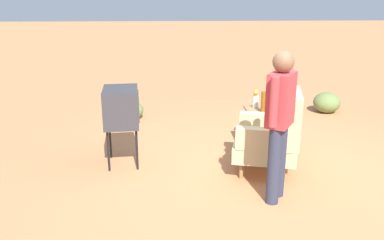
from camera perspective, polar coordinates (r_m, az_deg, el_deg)
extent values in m
plane|color=#C17A4C|center=(5.32, 10.03, -7.24)|extent=(60.00, 60.00, 0.00)
cylinder|color=#937047|center=(5.57, 7.28, -4.75)|extent=(0.05, 0.05, 0.22)
cylinder|color=#937047|center=(5.08, 6.90, -6.97)|extent=(0.05, 0.05, 0.22)
cylinder|color=#937047|center=(5.57, 12.77, -5.05)|extent=(0.05, 0.05, 0.22)
cylinder|color=#937047|center=(5.08, 12.94, -7.29)|extent=(0.05, 0.05, 0.22)
cube|color=#CCB784|center=(5.24, 10.09, -3.86)|extent=(0.92, 0.92, 0.20)
cube|color=#CCB784|center=(5.12, 13.92, 0.35)|extent=(0.78, 0.33, 0.64)
cube|color=#CCB784|center=(5.47, 10.27, -0.41)|extent=(0.30, 0.70, 0.26)
cube|color=#CCB784|center=(4.86, 10.17, -2.67)|extent=(0.30, 0.70, 0.26)
cylinder|color=black|center=(6.17, 7.71, -0.87)|extent=(0.04, 0.04, 0.56)
cylinder|color=black|center=(5.75, 8.51, -2.25)|extent=(0.04, 0.04, 0.56)
cylinder|color=black|center=(6.26, 11.74, -0.79)|extent=(0.04, 0.04, 0.56)
cylinder|color=black|center=(5.85, 12.82, -2.15)|extent=(0.04, 0.04, 0.56)
cube|color=#937047|center=(5.92, 10.35, 1.23)|extent=(0.56, 0.56, 0.03)
cylinder|color=black|center=(5.28, -7.73, -4.11)|extent=(0.03, 0.03, 0.55)
cylinder|color=black|center=(5.69, -7.77, -2.50)|extent=(0.03, 0.03, 0.55)
cylinder|color=black|center=(5.29, -11.63, -4.26)|extent=(0.03, 0.03, 0.55)
cylinder|color=black|center=(5.70, -11.39, -2.65)|extent=(0.03, 0.03, 0.55)
cube|color=#333338|center=(5.33, -9.90, 1.84)|extent=(0.64, 0.49, 0.48)
cube|color=#383D3F|center=(5.33, -7.48, 1.94)|extent=(0.42, 0.05, 0.34)
cylinder|color=#2D3347|center=(4.62, 12.13, -5.46)|extent=(0.14, 0.14, 0.86)
cylinder|color=#2D3347|center=(4.44, 11.39, -6.36)|extent=(0.14, 0.14, 0.86)
cube|color=#BC383D|center=(4.31, 12.34, 2.82)|extent=(0.42, 0.37, 0.56)
cylinder|color=#BC383D|center=(4.52, 13.23, 3.82)|extent=(0.09, 0.09, 0.50)
cylinder|color=#BC383D|center=(4.07, 11.41, 2.47)|extent=(0.09, 0.09, 0.50)
sphere|color=brown|center=(4.23, 12.68, 7.95)|extent=(0.22, 0.22, 0.22)
cylinder|color=#1E5623|center=(5.79, 11.43, 2.60)|extent=(0.07, 0.07, 0.32)
cylinder|color=brown|center=(5.75, 9.97, 2.48)|extent=(0.07, 0.07, 0.30)
cylinder|color=red|center=(5.87, 10.45, 1.85)|extent=(0.07, 0.07, 0.12)
cylinder|color=silver|center=(6.01, 8.91, 2.60)|extent=(0.09, 0.09, 0.18)
sphere|color=yellow|center=(5.98, 8.97, 3.90)|extent=(0.07, 0.07, 0.07)
sphere|color=#E04C66|center=(6.02, 8.99, 3.98)|extent=(0.07, 0.07, 0.07)
sphere|color=orange|center=(5.94, 8.89, 3.82)|extent=(0.07, 0.07, 0.07)
ellipsoid|color=olive|center=(7.47, -8.41, 1.37)|extent=(0.42, 0.42, 0.32)
ellipsoid|color=olive|center=(8.20, 18.35, 2.35)|extent=(0.51, 0.51, 0.39)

